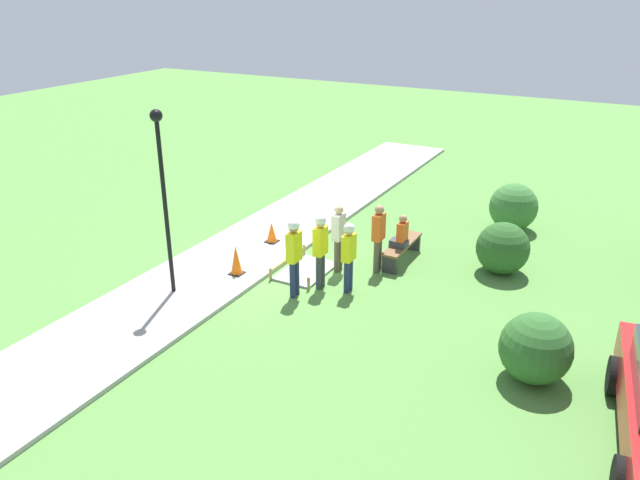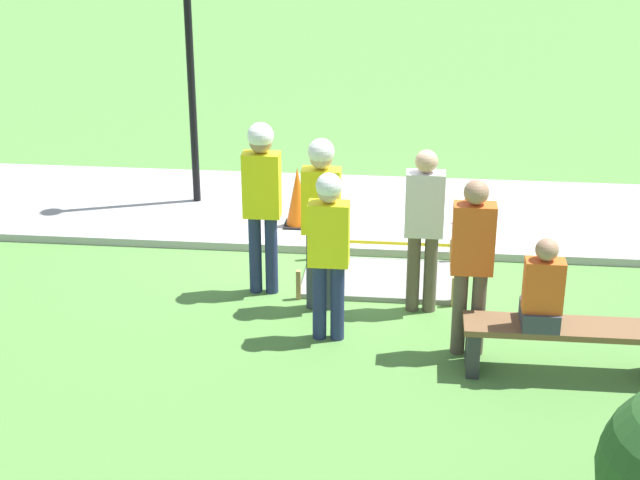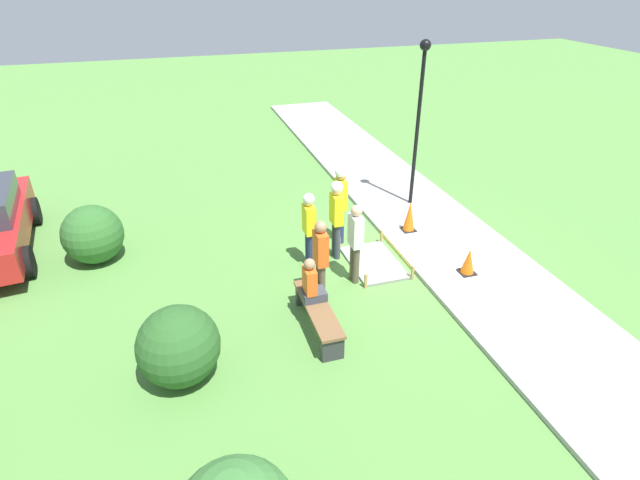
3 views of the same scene
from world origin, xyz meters
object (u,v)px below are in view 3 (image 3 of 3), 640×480
(worker_trainee, at_px, (336,212))
(worker_supervisor, at_px, (309,223))
(bystander_in_orange_shirt, at_px, (321,256))
(lamppost_near, at_px, (420,103))
(bystander_in_gray_shirt, at_px, (355,239))
(park_bench, at_px, (318,313))
(worker_assistant, at_px, (341,197))
(traffic_cone_far_patch, at_px, (409,216))
(traffic_cone_near_patch, at_px, (468,261))
(person_seated_on_bench, at_px, (311,284))

(worker_trainee, bearing_deg, worker_supervisor, 101.83)
(bystander_in_orange_shirt, distance_m, lamppost_near, 5.49)
(bystander_in_gray_shirt, distance_m, lamppost_near, 4.60)
(park_bench, distance_m, worker_assistant, 3.54)
(park_bench, relative_size, bystander_in_gray_shirt, 1.06)
(traffic_cone_far_patch, distance_m, worker_trainee, 2.29)
(worker_assistant, distance_m, bystander_in_orange_shirt, 2.51)
(traffic_cone_far_patch, relative_size, bystander_in_orange_shirt, 0.43)
(park_bench, height_order, worker_supervisor, worker_supervisor)
(worker_supervisor, relative_size, worker_assistant, 0.90)
(traffic_cone_far_patch, xyz_separation_m, lamppost_near, (1.49, -0.79, 2.41))
(traffic_cone_near_patch, height_order, park_bench, traffic_cone_near_patch)
(lamppost_near, bearing_deg, traffic_cone_far_patch, 152.15)
(park_bench, relative_size, worker_trainee, 1.00)
(traffic_cone_far_patch, height_order, worker_trainee, worker_trainee)
(worker_trainee, bearing_deg, lamppost_near, -55.40)
(park_bench, bearing_deg, traffic_cone_far_patch, -48.33)
(worker_assistant, xyz_separation_m, bystander_in_orange_shirt, (-2.20, 1.18, -0.17))
(traffic_cone_near_patch, relative_size, bystander_in_gray_shirt, 0.33)
(person_seated_on_bench, xyz_separation_m, bystander_in_gray_shirt, (1.09, -1.28, 0.16))
(traffic_cone_far_patch, height_order, bystander_in_orange_shirt, bystander_in_orange_shirt)
(worker_trainee, bearing_deg, person_seated_on_bench, 150.44)
(traffic_cone_near_patch, xyz_separation_m, park_bench, (-0.74, 3.64, -0.02))
(worker_supervisor, bearing_deg, bystander_in_gray_shirt, -141.46)
(worker_supervisor, distance_m, worker_trainee, 0.71)
(worker_trainee, height_order, lamppost_near, lamppost_near)
(park_bench, bearing_deg, worker_assistant, -25.99)
(traffic_cone_near_patch, distance_m, worker_supervisor, 3.56)
(bystander_in_orange_shirt, bearing_deg, worker_assistant, -28.20)
(traffic_cone_near_patch, height_order, worker_assistant, worker_assistant)
(park_bench, distance_m, bystander_in_orange_shirt, 1.15)
(park_bench, relative_size, person_seated_on_bench, 2.13)
(traffic_cone_near_patch, xyz_separation_m, worker_assistant, (2.35, 2.13, 0.80))
(park_bench, distance_m, lamppost_near, 6.53)
(traffic_cone_near_patch, height_order, worker_supervisor, worker_supervisor)
(worker_supervisor, xyz_separation_m, worker_trainee, (0.14, -0.68, 0.10))
(person_seated_on_bench, distance_m, worker_supervisor, 2.09)
(person_seated_on_bench, distance_m, bystander_in_orange_shirt, 0.75)
(worker_trainee, height_order, bystander_in_orange_shirt, worker_trainee)
(traffic_cone_far_patch, bearing_deg, person_seated_on_bench, 128.67)
(bystander_in_orange_shirt, relative_size, lamppost_near, 0.41)
(bystander_in_gray_shirt, bearing_deg, person_seated_on_bench, 130.47)
(worker_supervisor, distance_m, worker_assistant, 1.31)
(worker_supervisor, distance_m, bystander_in_orange_shirt, 1.40)
(lamppost_near, bearing_deg, bystander_in_gray_shirt, 137.13)
(worker_assistant, height_order, lamppost_near, lamppost_near)
(bystander_in_orange_shirt, bearing_deg, bystander_in_gray_shirt, -63.00)
(park_bench, height_order, bystander_in_orange_shirt, bystander_in_orange_shirt)
(park_bench, height_order, worker_trainee, worker_trainee)
(traffic_cone_far_patch, relative_size, worker_trainee, 0.41)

